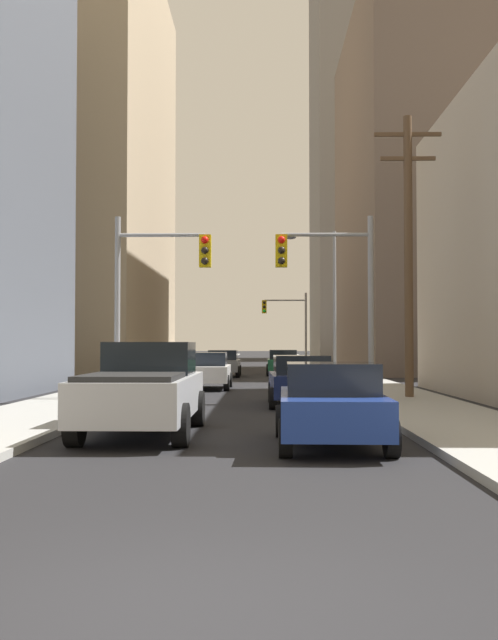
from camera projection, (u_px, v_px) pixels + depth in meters
name	position (u px, v px, depth m)	size (l,w,h in m)	color
ground_plane	(176.00, 612.00, 5.14)	(400.00, 400.00, 0.00)	black
sidewalk_left	(186.00, 368.00, 55.20)	(3.14, 160.00, 0.15)	#9E9E99
sidewalk_right	(323.00, 368.00, 55.02)	(3.14, 160.00, 0.15)	#9E9E99
pickup_truck_silver	(144.00, 389.00, 15.24)	(2.20, 5.41, 1.90)	#B7BABF
sedan_blue	(331.00, 404.00, 13.41)	(1.95, 4.25, 1.52)	navy
sedan_navy	(301.00, 380.00, 22.32)	(1.95, 4.24, 1.52)	#141E4C
sedan_white	(207.00, 370.00, 30.72)	(1.95, 4.21, 1.52)	white
sedan_grey	(223.00, 363.00, 42.41)	(1.95, 4.21, 1.52)	slate
sedan_green	(283.00, 362.00, 44.25)	(1.95, 4.20, 1.52)	#195938
traffic_signal_near_left	(158.00, 278.00, 24.03)	(3.13, 0.44, 6.00)	gray
traffic_signal_near_right	(330.00, 277.00, 23.92)	(3.16, 0.44, 6.00)	gray
traffic_signal_far_right	(287.00, 317.00, 59.68)	(3.63, 0.44, 6.00)	gray
utility_pole_right	(408.00, 250.00, 24.25)	(2.20, 0.28, 9.35)	brown
street_lamp_right	(326.00, 290.00, 36.93)	(2.55, 0.32, 7.50)	gray
building_left_mid_office	(27.00, 166.00, 53.63)	(18.78, 23.10, 29.50)	tan
building_right_far_highrise	(381.00, 89.00, 94.52)	(17.09, 18.75, 68.92)	gray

